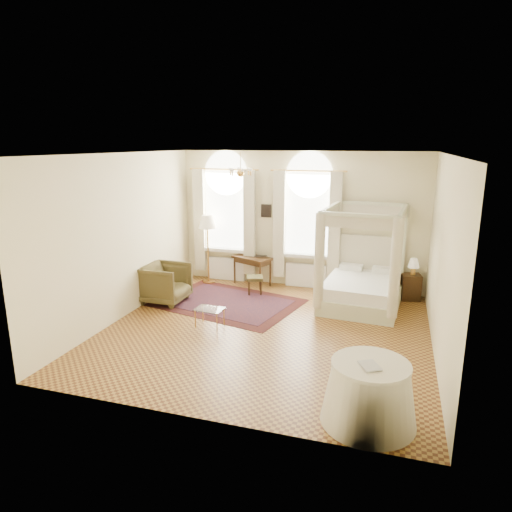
{
  "coord_description": "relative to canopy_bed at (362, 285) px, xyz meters",
  "views": [
    {
      "loc": [
        2.22,
        -7.79,
        3.5
      ],
      "look_at": [
        -0.32,
        0.4,
        1.35
      ],
      "focal_mm": 32.0,
      "sensor_mm": 36.0,
      "label": 1
    }
  ],
  "objects": [
    {
      "name": "room_walls",
      "position": [
        -1.62,
        -1.91,
        1.48
      ],
      "size": [
        6.0,
        6.0,
        6.0
      ],
      "color": "#FEEBC1",
      "rests_on": "ground"
    },
    {
      "name": "oriental_rug",
      "position": [
        -2.86,
        -0.67,
        -0.49
      ],
      "size": [
        3.44,
        2.81,
        0.01
      ],
      "color": "#3D120E",
      "rests_on": "ground"
    },
    {
      "name": "armchair",
      "position": [
        -4.22,
        -1.02,
        -0.06
      ],
      "size": [
        0.97,
        0.95,
        0.88
      ],
      "primitive_type": "imported",
      "rotation": [
        0.0,
        0.0,
        1.56
      ],
      "color": "#483E1E",
      "rests_on": "ground"
    },
    {
      "name": "chandelier",
      "position": [
        -2.52,
        -0.71,
        2.41
      ],
      "size": [
        0.51,
        0.45,
        0.5
      ],
      "color": "#C08E40",
      "rests_on": "room_walls"
    },
    {
      "name": "side_table",
      "position": [
        0.44,
        -4.32,
        -0.09
      ],
      "size": [
        1.21,
        1.21,
        0.83
      ],
      "color": "white",
      "rests_on": "ground"
    },
    {
      "name": "window_left",
      "position": [
        -3.52,
        0.96,
        0.99
      ],
      "size": [
        1.62,
        0.27,
        3.29
      ],
      "color": "silver",
      "rests_on": "room_walls"
    },
    {
      "name": "floor_lamp",
      "position": [
        -3.87,
        0.64,
        0.99
      ],
      "size": [
        0.45,
        0.45,
        1.74
      ],
      "color": "#C08E40",
      "rests_on": "ground"
    },
    {
      "name": "stool",
      "position": [
        -2.47,
        0.12,
        -0.14
      ],
      "size": [
        0.47,
        0.47,
        0.43
      ],
      "color": "#413B1B",
      "rests_on": "ground"
    },
    {
      "name": "nightstand",
      "position": [
        1.03,
        0.79,
        -0.2
      ],
      "size": [
        0.49,
        0.46,
        0.59
      ],
      "primitive_type": "cube",
      "rotation": [
        0.0,
        0.0,
        0.22
      ],
      "color": "#37210F",
      "rests_on": "ground"
    },
    {
      "name": "ground",
      "position": [
        -1.62,
        -1.91,
        -0.5
      ],
      "size": [
        6.0,
        6.0,
        0.0
      ],
      "primitive_type": "plane",
      "color": "olive",
      "rests_on": "ground"
    },
    {
      "name": "window_right",
      "position": [
        -1.42,
        0.96,
        0.99
      ],
      "size": [
        1.62,
        0.27,
        3.29
      ],
      "color": "silver",
      "rests_on": "room_walls"
    },
    {
      "name": "writing_desk",
      "position": [
        -2.75,
        0.79,
        0.12
      ],
      "size": [
        1.09,
        0.84,
        0.72
      ],
      "color": "#37210F",
      "rests_on": "ground"
    },
    {
      "name": "wall_pictures",
      "position": [
        -1.53,
        1.06,
        1.4
      ],
      "size": [
        2.54,
        0.03,
        0.39
      ],
      "color": "black",
      "rests_on": "room_walls"
    },
    {
      "name": "laptop",
      "position": [
        -2.56,
        0.88,
        0.24
      ],
      "size": [
        0.37,
        0.32,
        0.03
      ],
      "primitive_type": "imported",
      "rotation": [
        0.0,
        0.0,
        3.57
      ],
      "color": "black",
      "rests_on": "writing_desk"
    },
    {
      "name": "canopy_bed",
      "position": [
        0.0,
        0.0,
        0.0
      ],
      "size": [
        1.8,
        2.14,
        2.18
      ],
      "color": "beige",
      "rests_on": "ground"
    },
    {
      "name": "book",
      "position": [
        0.33,
        -4.49,
        0.34
      ],
      "size": [
        0.32,
        0.35,
        0.03
      ],
      "primitive_type": "imported",
      "rotation": [
        0.0,
        0.0,
        0.5
      ],
      "color": "black",
      "rests_on": "side_table"
    },
    {
      "name": "coffee_table",
      "position": [
        -2.72,
        -2.03,
        -0.16
      ],
      "size": [
        0.57,
        0.42,
        0.37
      ],
      "color": "silver",
      "rests_on": "ground"
    },
    {
      "name": "nightstand_lamp",
      "position": [
        1.06,
        0.78,
        0.34
      ],
      "size": [
        0.25,
        0.25,
        0.37
      ],
      "color": "#C08E40",
      "rests_on": "nightstand"
    }
  ]
}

